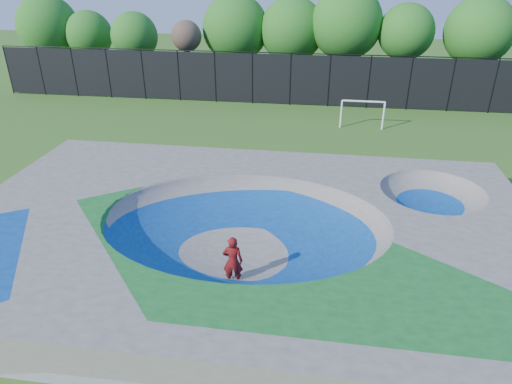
% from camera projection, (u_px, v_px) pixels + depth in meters
% --- Properties ---
extents(ground, '(120.00, 120.00, 0.00)m').
position_uv_depth(ground, '(245.00, 251.00, 17.85)').
color(ground, '#325E1A').
rests_on(ground, ground).
extents(skate_deck, '(22.00, 14.00, 1.50)m').
position_uv_depth(skate_deck, '(245.00, 235.00, 17.51)').
color(skate_deck, gray).
rests_on(skate_deck, ground).
extents(skater, '(0.73, 0.51, 1.92)m').
position_uv_depth(skater, '(233.00, 261.00, 15.59)').
color(skater, red).
rests_on(skater, ground).
extents(skateboard, '(0.80, 0.29, 0.05)m').
position_uv_depth(skateboard, '(233.00, 283.00, 16.01)').
color(skateboard, black).
rests_on(skateboard, ground).
extents(soccer_goal, '(2.93, 0.12, 1.93)m').
position_uv_depth(soccer_goal, '(363.00, 109.00, 30.61)').
color(soccer_goal, white).
rests_on(soccer_goal, ground).
extents(fence, '(48.09, 0.09, 4.04)m').
position_uv_depth(fence, '(290.00, 78.00, 35.48)').
color(fence, black).
rests_on(fence, ground).
extents(treeline, '(52.38, 6.98, 8.63)m').
position_uv_depth(treeline, '(306.00, 31.00, 38.93)').
color(treeline, '#4E3727').
rests_on(treeline, ground).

